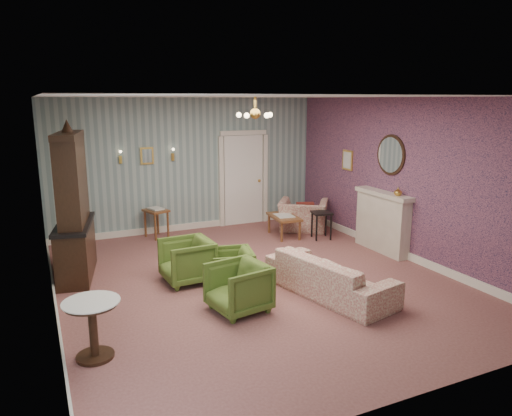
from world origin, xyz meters
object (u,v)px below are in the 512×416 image
sofa_chintz (330,269)px  wingback_chair (303,210)px  olive_chair_b (231,266)px  pedestal_table (93,329)px  olive_chair_c (187,259)px  fireplace (382,222)px  side_table_black (321,225)px  olive_chair_a (238,285)px  dresser (72,202)px  coffee_table (284,226)px

sofa_chintz → wingback_chair: 3.65m
olive_chair_b → sofa_chintz: 1.52m
wingback_chair → pedestal_table: size_ratio=1.49×
olive_chair_c → fireplace: fireplace is taller
olive_chair_b → pedestal_table: size_ratio=0.96×
olive_chair_c → side_table_black: bearing=107.2°
olive_chair_a → wingback_chair: (2.95, 3.29, 0.08)m
olive_chair_c → fireplace: 3.87m
olive_chair_c → olive_chair_b: bearing=46.2°
dresser → coffee_table: 4.39m
wingback_chair → side_table_black: size_ratio=1.79×
olive_chair_b → dresser: dresser is taller
wingback_chair → olive_chair_a: bearing=84.3°
sofa_chintz → wingback_chair: bearing=-36.8°
wingback_chair → side_table_black: (-0.01, -0.76, -0.16)m
wingback_chair → sofa_chintz: bearing=102.0°
olive_chair_a → olive_chair_c: olive_chair_c is taller
dresser → side_table_black: (4.83, 0.16, -0.96)m
olive_chair_b → sofa_chintz: sofa_chintz is taller
olive_chair_a → sofa_chintz: size_ratio=0.36×
olive_chair_b → fireplace: 3.35m
olive_chair_a → coffee_table: 3.82m
olive_chair_c → side_table_black: (3.26, 1.17, -0.10)m
side_table_black → dresser: bearing=-178.1°
wingback_chair → dresser: dresser is taller
sofa_chintz → pedestal_table: bearing=84.3°
olive_chair_b → wingback_chair: wingback_chair is taller
olive_chair_a → wingback_chair: size_ratio=0.73×
sofa_chintz → wingback_chair: wingback_chair is taller
pedestal_table → coffee_table: bearing=39.1°
fireplace → coffee_table: fireplace is taller
dresser → coffee_table: bearing=20.4°
olive_chair_b → olive_chair_c: 0.75m
wingback_chair → olive_chair_b: bearing=78.0°
olive_chair_a → wingback_chair: bearing=128.6°
dresser → pedestal_table: dresser is taller
sofa_chintz → side_table_black: (1.49, 2.57, -0.12)m
olive_chair_a → coffee_table: (2.33, 3.02, -0.15)m
sofa_chintz → fireplace: fireplace is taller
wingback_chair → pedestal_table: bearing=73.6°
sofa_chintz → dresser: dresser is taller
side_table_black → pedestal_table: (-4.90, -2.99, 0.06)m
olive_chair_c → coffee_table: (2.64, 1.67, -0.16)m
sofa_chintz → coffee_table: bearing=-28.5°
dresser → pedestal_table: (-0.07, -2.82, -0.91)m
fireplace → coffee_table: bearing=126.1°
olive_chair_a → dresser: (-1.89, 2.36, 0.88)m
pedestal_table → olive_chair_c: bearing=47.9°
olive_chair_c → side_table_black: olive_chair_c is taller
olive_chair_b → olive_chair_c: size_ratio=0.86×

